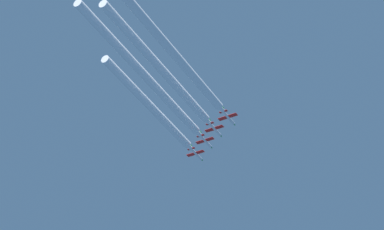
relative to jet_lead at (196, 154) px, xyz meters
The scene contains 8 objects.
jet_lead is the anchor object (origin of this frame).
jet_second_echelon 11.23m from the jet_lead, 42.78° to the right, with size 7.43×10.81×2.60m.
jet_third_echelon 21.20m from the jet_lead, 42.18° to the right, with size 7.43×10.81×2.60m.
jet_fourth_echelon 31.85m from the jet_lead, 39.85° to the right, with size 7.43×10.81×2.60m.
smoke_trail_lead 35.42m from the jet_lead, 90.00° to the right, with size 3.07×60.92×3.07m.
smoke_trail_second_echelon 53.80m from the jet_lead, 81.24° to the right, with size 3.07×81.25×3.07m.
smoke_trail_third_echelon 57.07m from the jet_lead, 74.10° to the right, with size 3.07×71.47×3.07m.
smoke_trail_fourth_echelon 66.06m from the jet_lead, 68.41° to the right, with size 3.07×72.22×3.07m.
Camera 1 is at (117.78, -232.23, 1.96)m, focal length 78.64 mm.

